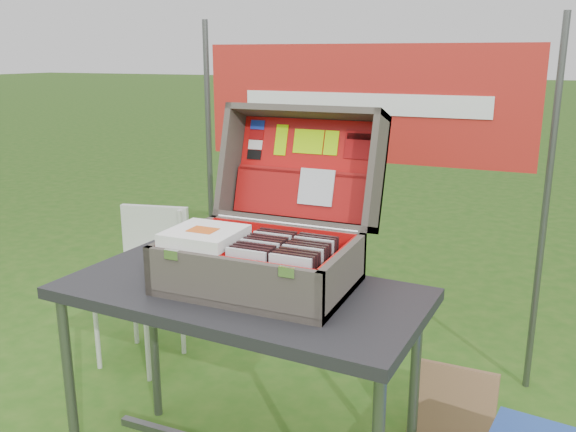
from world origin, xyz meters
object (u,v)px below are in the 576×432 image
at_px(table, 243,390).
at_px(cardboard_box, 452,410).
at_px(chair, 138,289).
at_px(suitcase, 266,202).

xyz_separation_m(table, cardboard_box, (0.66, 0.51, -0.21)).
relative_size(table, chair, 1.57).
distance_m(suitcase, cardboard_box, 1.14).
bearing_deg(table, cardboard_box, 41.28).
bearing_deg(suitcase, chair, 151.73).
height_order(suitcase, chair, suitcase).
distance_m(suitcase, chair, 1.27).
distance_m(table, suitcase, 0.67).
xyz_separation_m(suitcase, chair, (-0.96, 0.52, -0.66)).
xyz_separation_m(table, suitcase, (0.05, 0.10, 0.66)).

